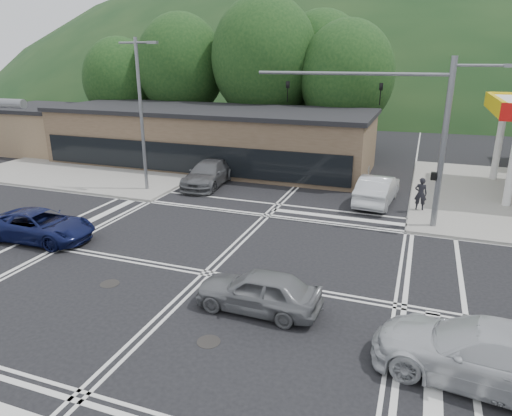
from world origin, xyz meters
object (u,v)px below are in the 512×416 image
(car_silver_east, at_px, (486,354))
(pedestrian, at_px, (421,194))
(car_blue_west, at_px, (40,225))
(car_grey_center, at_px, (258,291))
(car_queue_b, at_px, (359,161))
(car_queue_a, at_px, (377,189))
(car_northbound, at_px, (208,174))

(car_silver_east, relative_size, pedestrian, 3.21)
(car_blue_west, xyz_separation_m, car_grey_center, (11.35, -2.31, 0.02))
(car_queue_b, bearing_deg, pedestrian, 116.00)
(car_queue_a, bearing_deg, car_silver_east, 111.09)
(car_grey_center, relative_size, car_silver_east, 0.73)
(car_grey_center, relative_size, pedestrian, 2.35)
(car_northbound, relative_size, pedestrian, 3.04)
(car_queue_a, xyz_separation_m, car_northbound, (-10.63, 0.15, -0.05))
(car_blue_west, distance_m, car_northbound, 11.42)
(car_silver_east, bearing_deg, pedestrian, -164.75)
(car_silver_east, xyz_separation_m, car_northbound, (-14.83, 14.60, -0.04))
(car_blue_west, relative_size, car_northbound, 0.93)
(car_queue_a, bearing_deg, car_grey_center, 84.50)
(car_grey_center, bearing_deg, car_queue_a, 170.58)
(car_queue_a, bearing_deg, car_blue_west, 43.13)
(car_silver_east, distance_m, pedestrian, 13.76)
(car_silver_east, height_order, car_queue_a, car_queue_a)
(car_grey_center, relative_size, car_northbound, 0.77)
(car_grey_center, distance_m, car_queue_a, 13.37)
(car_grey_center, relative_size, car_queue_a, 0.83)
(car_northbound, bearing_deg, car_grey_center, -62.21)
(car_queue_b, height_order, pedestrian, pedestrian)
(car_grey_center, height_order, pedestrian, pedestrian)
(car_queue_b, xyz_separation_m, car_northbound, (-8.59, -7.19, 0.04))
(car_queue_b, relative_size, car_northbound, 0.81)
(car_blue_west, height_order, car_northbound, car_northbound)
(car_grey_center, distance_m, car_silver_east, 6.74)
(pedestrian, bearing_deg, car_blue_west, 29.67)
(car_queue_b, bearing_deg, car_queue_a, 103.41)
(car_silver_east, height_order, pedestrian, pedestrian)
(car_queue_b, xyz_separation_m, pedestrian, (4.36, -8.16, 0.29))
(car_blue_west, xyz_separation_m, pedestrian, (16.08, 10.02, 0.34))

